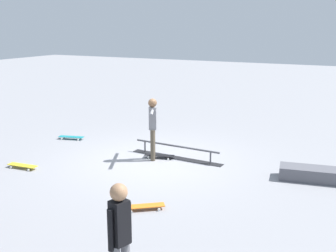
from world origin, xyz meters
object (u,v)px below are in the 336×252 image
object	(u,v)px
grind_rail	(176,152)
skater_main	(153,125)
loose_skateboard_teal	(71,137)
loose_skateboard_orange	(144,206)
loose_skateboard_yellow	(23,165)
bystander_black_shirt	(120,237)
skateboard_main	(159,156)
skate_ledge	(322,175)

from	to	relation	value
grind_rail	skater_main	bearing A→B (deg)	43.24
loose_skateboard_teal	loose_skateboard_orange	xyz separation A→B (m)	(-4.65, 3.44, 0.00)
grind_rail	loose_skateboard_yellow	size ratio (longest dim) A/B	3.31
bystander_black_shirt	loose_skateboard_teal	size ratio (longest dim) A/B	1.98
grind_rail	skateboard_main	distance (m)	0.47
skate_ledge	loose_skateboard_orange	bearing A→B (deg)	47.84
skater_main	loose_skateboard_yellow	xyz separation A→B (m)	(2.60, 2.10, -0.89)
skateboard_main	loose_skateboard_teal	world-z (taller)	same
skate_ledge	skateboard_main	size ratio (longest dim) A/B	2.29
loose_skateboard_teal	bystander_black_shirt	bearing A→B (deg)	118.53
grind_rail	skater_main	size ratio (longest dim) A/B	1.63
skate_ledge	bystander_black_shirt	world-z (taller)	bystander_black_shirt
skate_ledge	grind_rail	bearing A→B (deg)	-0.74
loose_skateboard_orange	grind_rail	bearing A→B (deg)	-112.56
skater_main	loose_skateboard_orange	world-z (taller)	skater_main
skate_ledge	loose_skateboard_orange	size ratio (longest dim) A/B	2.49
grind_rail	skater_main	xyz separation A→B (m)	(0.49, 0.42, 0.81)
skate_ledge	skater_main	world-z (taller)	skater_main
loose_skateboard_orange	skateboard_main	bearing A→B (deg)	-104.69
bystander_black_shirt	loose_skateboard_orange	world-z (taller)	bystander_black_shirt
grind_rail	skateboard_main	bearing A→B (deg)	32.95
skate_ledge	loose_skateboard_orange	distance (m)	4.30
grind_rail	loose_skateboard_teal	distance (m)	3.79
skate_ledge	loose_skateboard_yellow	bearing A→B (deg)	19.83
skater_main	bystander_black_shirt	distance (m)	5.90
skateboard_main	grind_rail	bearing A→B (deg)	16.22
skateboard_main	bystander_black_shirt	xyz separation A→B (m)	(-2.39, 5.54, 0.85)
skater_main	loose_skateboard_teal	world-z (taller)	skater_main
skater_main	loose_skateboard_orange	xyz separation A→B (m)	(-1.36, 2.82, -0.89)
loose_skateboard_yellow	loose_skateboard_orange	bearing A→B (deg)	164.21
skate_ledge	loose_skateboard_teal	xyz separation A→B (m)	(7.53, -0.25, -0.08)
skate_ledge	loose_skateboard_orange	world-z (taller)	skate_ledge
loose_skateboard_yellow	skate_ledge	bearing A→B (deg)	-165.65
skater_main	grind_rail	bearing A→B (deg)	104.24
loose_skateboard_teal	loose_skateboard_orange	distance (m)	5.78
skater_main	loose_skateboard_yellow	bearing A→B (deg)	-76.87
skate_ledge	loose_skateboard_teal	bearing A→B (deg)	-1.93
loose_skateboard_orange	loose_skateboard_yellow	bearing A→B (deg)	-47.83
grind_rail	skate_ledge	world-z (taller)	grind_rail
skateboard_main	loose_skateboard_yellow	distance (m)	3.53
loose_skateboard_teal	loose_skateboard_orange	world-z (taller)	same
grind_rail	skate_ledge	xyz separation A→B (m)	(-3.75, 0.05, -0.00)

